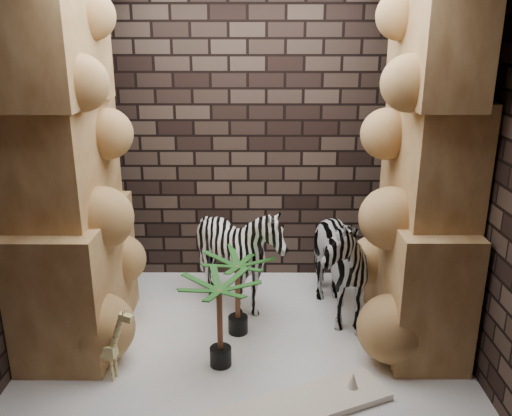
{
  "coord_description": "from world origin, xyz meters",
  "views": [
    {
      "loc": [
        0.11,
        -4.04,
        2.48
      ],
      "look_at": [
        0.09,
        0.15,
        1.1
      ],
      "focal_mm": 37.51,
      "sensor_mm": 36.0,
      "label": 1
    }
  ],
  "objects_px": {
    "palm_front": "(238,294)",
    "palm_back": "(220,323)",
    "giraffe_toy": "(102,342)",
    "surfboard": "(288,410)",
    "zebra_left": "(239,261)",
    "zebra_right": "(329,250)"
  },
  "relations": [
    {
      "from": "zebra_left",
      "to": "palm_front",
      "type": "bearing_deg",
      "value": -87.52
    },
    {
      "from": "zebra_left",
      "to": "palm_back",
      "type": "bearing_deg",
      "value": -95.22
    },
    {
      "from": "zebra_right",
      "to": "surfboard",
      "type": "bearing_deg",
      "value": -120.39
    },
    {
      "from": "palm_back",
      "to": "surfboard",
      "type": "relative_size",
      "value": 0.5
    },
    {
      "from": "giraffe_toy",
      "to": "palm_back",
      "type": "xyz_separation_m",
      "value": [
        0.86,
        0.17,
        0.07
      ]
    },
    {
      "from": "zebra_left",
      "to": "palm_back",
      "type": "relative_size",
      "value": 1.46
    },
    {
      "from": "zebra_left",
      "to": "surfboard",
      "type": "distance_m",
      "value": 1.57
    },
    {
      "from": "palm_back",
      "to": "zebra_right",
      "type": "bearing_deg",
      "value": 40.7
    },
    {
      "from": "giraffe_toy",
      "to": "palm_front",
      "type": "xyz_separation_m",
      "value": [
        0.98,
        0.65,
        0.06
      ]
    },
    {
      "from": "zebra_left",
      "to": "giraffe_toy",
      "type": "bearing_deg",
      "value": -130.72
    },
    {
      "from": "palm_front",
      "to": "palm_back",
      "type": "relative_size",
      "value": 0.98
    },
    {
      "from": "palm_front",
      "to": "palm_back",
      "type": "distance_m",
      "value": 0.5
    },
    {
      "from": "zebra_right",
      "to": "giraffe_toy",
      "type": "xyz_separation_m",
      "value": [
        -1.79,
        -0.96,
        -0.34
      ]
    },
    {
      "from": "palm_front",
      "to": "surfboard",
      "type": "bearing_deg",
      "value": -70.12
    },
    {
      "from": "zebra_right",
      "to": "surfboard",
      "type": "height_order",
      "value": "zebra_right"
    },
    {
      "from": "zebra_left",
      "to": "giraffe_toy",
      "type": "relative_size",
      "value": 1.79
    },
    {
      "from": "palm_front",
      "to": "zebra_left",
      "type": "bearing_deg",
      "value": 90.1
    },
    {
      "from": "zebra_left",
      "to": "giraffe_toy",
      "type": "distance_m",
      "value": 1.45
    },
    {
      "from": "giraffe_toy",
      "to": "palm_front",
      "type": "relative_size",
      "value": 0.84
    },
    {
      "from": "palm_back",
      "to": "surfboard",
      "type": "bearing_deg",
      "value": -48.61
    },
    {
      "from": "palm_back",
      "to": "surfboard",
      "type": "xyz_separation_m",
      "value": [
        0.5,
        -0.56,
        -0.35
      ]
    },
    {
      "from": "surfboard",
      "to": "zebra_left",
      "type": "bearing_deg",
      "value": 80.59
    }
  ]
}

